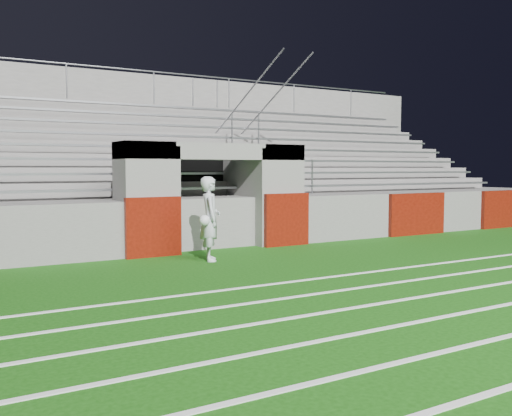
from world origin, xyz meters
TOP-DOWN VIEW (x-y plane):
  - ground at (0.00, 0.00)m, footprint 90.00×90.00m
  - stadium_structure at (0.00, 7.97)m, footprint 26.00×8.48m
  - goalkeeper_with_ball at (-0.95, 1.81)m, footprint 0.64×0.77m

SIDE VIEW (x-z plane):
  - ground at x=0.00m, z-range 0.00..0.00m
  - goalkeeper_with_ball at x=-0.95m, z-range 0.00..1.82m
  - stadium_structure at x=0.00m, z-range -1.22..4.20m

